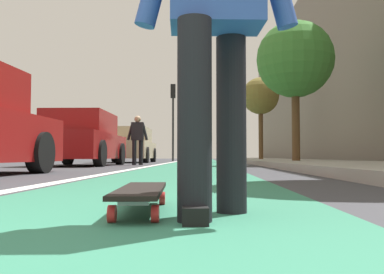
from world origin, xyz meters
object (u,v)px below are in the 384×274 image
object	(u,v)px
parked_car_far	(129,146)
street_tree_mid	(295,60)
pedestrian_distant	(138,137)
street_tree_far	(261,97)
skateboard	(141,192)
skater_person	(215,2)
parked_car_mid	(82,140)
traffic_light	(173,108)

from	to	relation	value
parked_car_far	street_tree_mid	size ratio (longest dim) A/B	1.05
street_tree_mid	pedestrian_distant	xyz separation A→B (m)	(0.20, 4.78, -2.30)
parked_car_far	street_tree_far	xyz separation A→B (m)	(2.37, -6.01, 2.47)
skateboard	street_tree_mid	bearing A→B (deg)	-15.97
skateboard	street_tree_mid	world-z (taller)	street_tree_mid
parked_car_far	street_tree_mid	world-z (taller)	street_tree_mid
skater_person	street_tree_mid	xyz separation A→B (m)	(10.63, -2.65, 2.22)
skateboard	parked_car_mid	world-z (taller)	parked_car_mid
parked_car_far	pedestrian_distant	bearing A→B (deg)	-166.70
street_tree_mid	skater_person	bearing A→B (deg)	165.98
parked_car_mid	street_tree_far	size ratio (longest dim) A/B	1.01
parked_car_mid	pedestrian_distant	size ratio (longest dim) A/B	2.77
skateboard	traffic_light	size ratio (longest dim) A/B	0.19
skater_person	parked_car_mid	distance (m)	10.47
skater_person	street_tree_mid	bearing A→B (deg)	-14.02
parked_car_mid	parked_car_far	xyz separation A→B (m)	(6.21, -0.19, -0.01)
parked_car_far	street_tree_mid	xyz separation A→B (m)	(-5.43, -6.01, 2.44)
traffic_light	parked_car_mid	bearing A→B (deg)	172.51
parked_car_mid	pedestrian_distant	world-z (taller)	pedestrian_distant
traffic_light	street_tree_mid	distance (m)	12.44
skateboard	skater_person	world-z (taller)	skater_person
pedestrian_distant	traffic_light	bearing A→B (deg)	-0.99
skater_person	parked_car_far	size ratio (longest dim) A/B	0.36
skateboard	street_tree_mid	distance (m)	11.33
street_tree_mid	parked_car_mid	bearing A→B (deg)	97.21
skateboard	parked_car_far	world-z (taller)	parked_car_far
street_tree_mid	traffic_light	bearing A→B (deg)	21.61
traffic_light	pedestrian_distant	distance (m)	11.58
skater_person	street_tree_far	world-z (taller)	street_tree_far
skater_person	parked_car_far	xyz separation A→B (m)	(16.06, 3.36, -0.22)
street_tree_mid	street_tree_far	bearing A→B (deg)	0.00
skateboard	skater_person	bearing A→B (deg)	-113.38
pedestrian_distant	skateboard	bearing A→B (deg)	-170.56
skater_person	traffic_light	distance (m)	22.38
parked_car_far	traffic_light	size ratio (longest dim) A/B	1.02
street_tree_far	pedestrian_distant	world-z (taller)	street_tree_far
skater_person	traffic_light	xyz separation A→B (m)	(22.20, 1.93, 2.14)
parked_car_far	traffic_light	xyz separation A→B (m)	(6.13, -1.43, 2.36)
street_tree_mid	parked_car_far	bearing A→B (deg)	47.92
skateboard	street_tree_far	size ratio (longest dim) A/B	0.21
skateboard	skater_person	distance (m)	0.92
parked_car_far	pedestrian_distant	distance (m)	5.37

